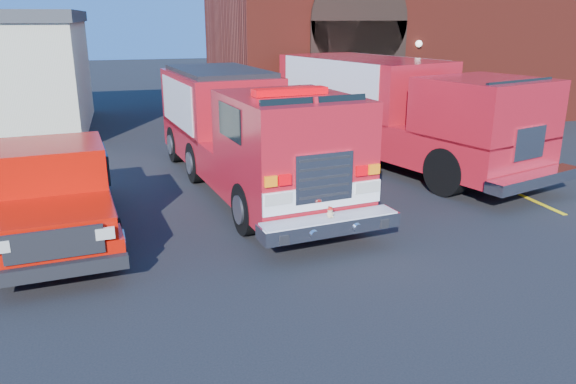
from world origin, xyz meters
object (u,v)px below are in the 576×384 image
object	(u,v)px
fire_station	(389,14)
fire_engine	(245,131)
pickup_truck	(55,191)
secondary_truck	(396,108)

from	to	relation	value
fire_station	fire_engine	size ratio (longest dim) A/B	1.63
fire_station	pickup_truck	xyz separation A→B (m)	(-12.99, -12.64, -3.36)
fire_engine	pickup_truck	distance (m)	4.79
fire_engine	secondary_truck	world-z (taller)	secondary_truck
fire_engine	pickup_truck	bearing A→B (deg)	-153.16
fire_station	pickup_truck	bearing A→B (deg)	-135.78
pickup_truck	secondary_truck	xyz separation A→B (m)	(8.95, 3.44, 0.71)
pickup_truck	secondary_truck	world-z (taller)	secondary_truck
pickup_truck	fire_station	bearing A→B (deg)	44.22
fire_station	fire_engine	world-z (taller)	fire_station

